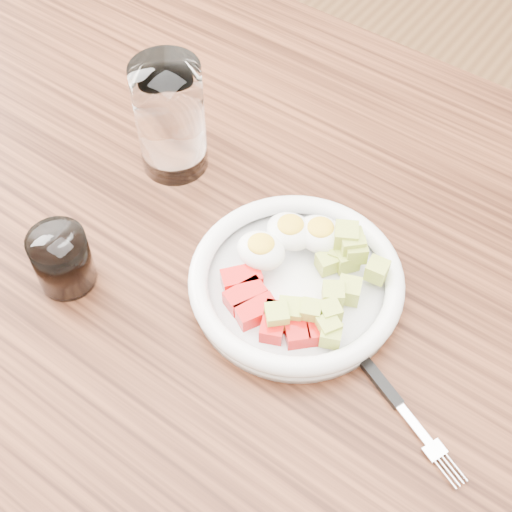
{
  "coord_description": "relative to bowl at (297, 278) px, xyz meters",
  "views": [
    {
      "loc": [
        0.25,
        -0.35,
        1.4
      ],
      "look_at": [
        -0.01,
        0.01,
        0.8
      ],
      "focal_mm": 50.0,
      "sensor_mm": 36.0,
      "label": 1
    }
  ],
  "objects": [
    {
      "name": "fork",
      "position": [
        0.14,
        -0.05,
        -0.02
      ],
      "size": [
        0.16,
        0.08,
        0.01
      ],
      "color": "black",
      "rests_on": "dining_table"
    },
    {
      "name": "bowl",
      "position": [
        0.0,
        0.0,
        0.0
      ],
      "size": [
        0.22,
        0.22,
        0.06
      ],
      "color": "white",
      "rests_on": "dining_table"
    },
    {
      "name": "coffee_glass",
      "position": [
        -0.2,
        -0.13,
        0.01
      ],
      "size": [
        0.06,
        0.06,
        0.07
      ],
      "color": "white",
      "rests_on": "dining_table"
    },
    {
      "name": "water_glass",
      "position": [
        -0.22,
        0.07,
        0.05
      ],
      "size": [
        0.08,
        0.08,
        0.14
      ],
      "primitive_type": "cylinder",
      "color": "white",
      "rests_on": "dining_table"
    },
    {
      "name": "ground",
      "position": [
        -0.04,
        -0.02,
        -0.79
      ],
      "size": [
        4.0,
        4.0,
        0.0
      ],
      "primitive_type": "plane",
      "color": "brown",
      "rests_on": "ground"
    },
    {
      "name": "dining_table",
      "position": [
        -0.04,
        -0.02,
        -0.12
      ],
      "size": [
        1.5,
        0.9,
        0.77
      ],
      "color": "brown",
      "rests_on": "ground"
    }
  ]
}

